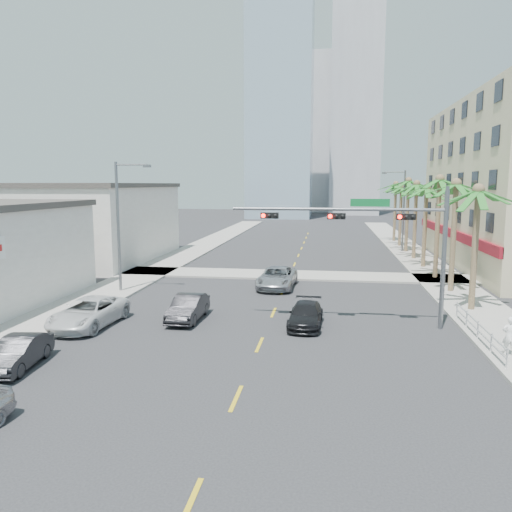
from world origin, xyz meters
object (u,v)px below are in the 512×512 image
at_px(car_lane_right, 306,315).
at_px(car_lane_center, 277,278).
at_px(traffic_signal_mast, 381,232).
at_px(car_parked_mid, 18,353).
at_px(pedestrian, 510,336).
at_px(car_parked_far, 89,313).
at_px(car_lane_left, 188,308).

bearing_deg(car_lane_right, car_lane_center, 106.63).
height_order(traffic_signal_mast, car_parked_mid, traffic_signal_mast).
distance_m(car_parked_mid, pedestrian, 20.77).
relative_size(car_parked_far, car_lane_center, 0.99).
bearing_deg(car_lane_left, traffic_signal_mast, 1.79).
bearing_deg(car_parked_mid, pedestrian, 4.51).
height_order(car_lane_left, car_lane_right, car_lane_left).
xyz_separation_m(traffic_signal_mast, pedestrian, (5.17, -4.21, -4.06)).
distance_m(car_lane_center, car_lane_right, 9.97).
xyz_separation_m(car_parked_far, car_lane_center, (8.87, 11.37, 0.01)).
relative_size(car_parked_far, pedestrian, 3.16).
xyz_separation_m(car_lane_right, pedestrian, (8.95, -3.74, 0.39)).
height_order(traffic_signal_mast, car_lane_center, traffic_signal_mast).
height_order(traffic_signal_mast, car_lane_right, traffic_signal_mast).
bearing_deg(car_parked_mid, car_lane_center, 56.19).
bearing_deg(traffic_signal_mast, car_lane_left, -178.77).
relative_size(car_lane_left, car_lane_right, 1.00).
xyz_separation_m(car_parked_mid, pedestrian, (20.35, 4.12, 0.36)).
bearing_deg(pedestrian, car_lane_left, -12.53).
xyz_separation_m(car_lane_left, car_lane_center, (4.01, 9.38, 0.06)).
bearing_deg(pedestrian, car_lane_right, -20.74).
bearing_deg(car_lane_right, pedestrian, -20.74).
bearing_deg(pedestrian, traffic_signal_mast, -37.28).
bearing_deg(traffic_signal_mast, car_lane_center, 124.57).
height_order(car_parked_mid, car_parked_far, car_parked_far).
xyz_separation_m(car_lane_left, car_lane_right, (6.54, -0.25, -0.08)).
relative_size(car_lane_left, car_lane_center, 0.77).
distance_m(car_parked_far, car_lane_center, 14.42).
distance_m(car_lane_center, pedestrian, 17.63).
bearing_deg(pedestrian, car_parked_far, -3.70).
height_order(car_parked_far, car_lane_right, car_parked_far).
distance_m(traffic_signal_mast, car_lane_left, 11.21).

